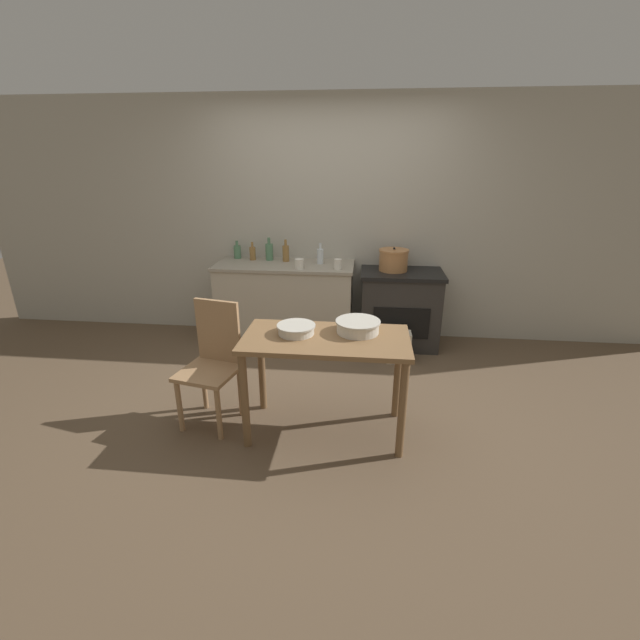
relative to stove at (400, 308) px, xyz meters
name	(u,v)px	position (x,y,z in m)	size (l,w,h in m)	color
ground_plane	(315,401)	(-0.77, -1.28, -0.41)	(14.00, 14.00, 0.00)	brown
wall_back	(331,222)	(-0.77, 0.30, 0.86)	(8.00, 0.07, 2.55)	#B2AD9E
counter_cabinet	(286,303)	(-1.24, -0.03, 0.03)	(1.46, 0.63, 0.88)	#B2A893
stove	(400,308)	(0.00, 0.00, 0.00)	(0.85, 0.57, 0.82)	#2D2B28
work_table	(326,353)	(-0.64, -1.68, 0.23)	(1.17, 0.60, 0.76)	olive
chair	(213,361)	(-1.51, -1.60, 0.09)	(0.47, 0.47, 0.94)	#A87F56
flour_sack	(399,347)	(-0.02, -0.45, -0.25)	(0.23, 0.16, 0.32)	beige
stock_pot	(394,260)	(-0.10, 0.04, 0.52)	(0.31, 0.31, 0.25)	#B77A47
mixing_bowl_large	(358,326)	(-0.42, -1.57, 0.40)	(0.32, 0.32, 0.09)	silver
mixing_bowl_small	(296,329)	(-0.86, -1.64, 0.39)	(0.27, 0.27, 0.07)	silver
bottle_far_left	(286,253)	(-1.24, 0.08, 0.56)	(0.07, 0.07, 0.24)	olive
bottle_left	(253,253)	(-1.62, 0.11, 0.54)	(0.07, 0.07, 0.20)	olive
bottle_mid_left	(320,256)	(-0.86, 0.01, 0.55)	(0.07, 0.07, 0.22)	silver
bottle_center_left	(269,251)	(-1.43, 0.11, 0.56)	(0.08, 0.08, 0.25)	#517F5B
bottle_center	(237,252)	(-1.80, 0.17, 0.54)	(0.08, 0.08, 0.19)	#517F5B
cup_center_right	(299,264)	(-1.05, -0.23, 0.52)	(0.09, 0.09, 0.10)	silver
cup_mid_right	(338,264)	(-0.66, -0.21, 0.52)	(0.08, 0.08, 0.10)	silver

